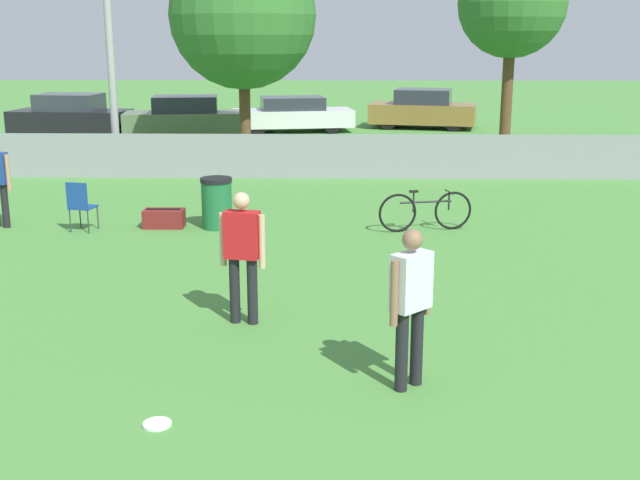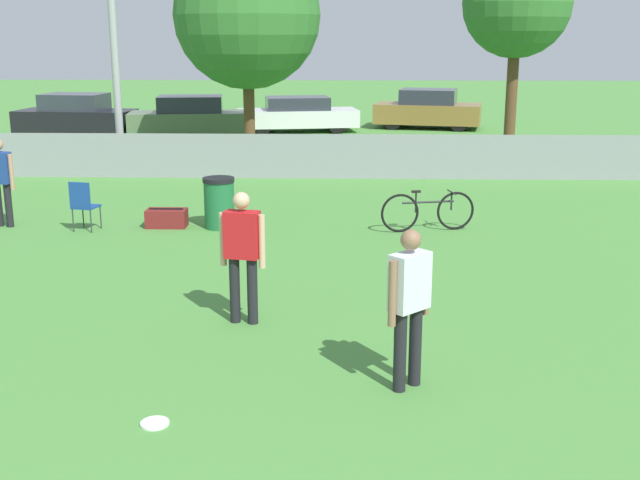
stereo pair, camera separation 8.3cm
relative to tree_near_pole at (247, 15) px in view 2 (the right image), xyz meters
name	(u,v)px [view 2 (the right image)]	position (x,y,z in m)	size (l,w,h in m)	color
fence_backline	(290,156)	(1.39, -3.40, -3.42)	(23.51, 0.07, 1.21)	gray
tree_near_pole	(247,15)	(0.00, 0.00, 0.00)	(4.09, 4.09, 6.02)	brown
tree_far_right	(517,4)	(7.51, 0.42, 0.31)	(3.04, 3.04, 5.83)	brown
player_defender_red	(242,248)	(1.50, -13.60, -3.01)	(0.57, 0.30, 1.66)	black
player_receiver_white	(409,298)	(3.39, -15.43, -3.01)	(0.45, 0.45, 1.66)	black
spectator_in_blue	(1,177)	(-3.59, -8.64, -3.03)	(0.54, 0.31, 1.63)	black
frisbee_disc	(155,423)	(1.00, -16.31, -3.96)	(0.27, 0.27, 0.03)	white
folding_chair_sideline	(83,203)	(-1.98, -8.95, -3.45)	(0.48, 0.48, 0.92)	#333338
bicycle_sideline	(428,211)	(4.26, -8.74, -3.60)	(1.73, 0.53, 0.76)	black
trash_bin	(219,203)	(0.44, -8.62, -3.50)	(0.58, 0.58, 0.94)	#1E6638
gear_bag_sideline	(167,218)	(-0.56, -8.58, -3.80)	(0.74, 0.41, 0.36)	maroon
parked_car_dark	(76,116)	(-6.58, 4.62, -3.28)	(4.13, 2.11, 1.47)	black
parked_car_olive	(191,118)	(-2.49, 4.17, -3.28)	(4.28, 2.19, 1.44)	black
parked_car_white	(298,114)	(1.02, 6.22, -3.34)	(4.53, 2.42, 1.26)	black
parked_car_tan	(428,110)	(5.86, 7.47, -3.27)	(4.19, 2.56, 1.46)	black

